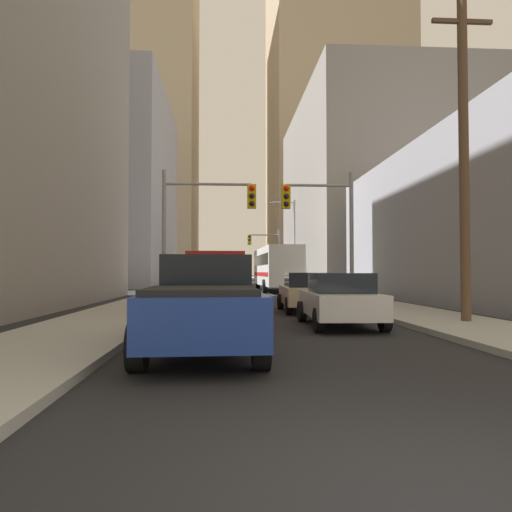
% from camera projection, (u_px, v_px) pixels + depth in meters
% --- Properties ---
extents(ground_plane, '(400.00, 400.00, 0.00)m').
position_uv_depth(ground_plane, '(457.00, 512.00, 3.13)').
color(ground_plane, black).
extents(sidewalk_left, '(3.11, 160.00, 0.15)m').
position_uv_depth(sidewalk_left, '(192.00, 285.00, 52.68)').
color(sidewalk_left, '#9E9E99').
rests_on(sidewalk_left, ground).
extents(sidewalk_right, '(3.11, 160.00, 0.15)m').
position_uv_depth(sidewalk_right, '(285.00, 285.00, 53.34)').
color(sidewalk_right, '#9E9E99').
rests_on(sidewalk_right, ground).
extents(city_bus, '(2.79, 11.56, 3.40)m').
position_uv_depth(city_bus, '(276.00, 267.00, 38.10)').
color(city_bus, silver).
rests_on(city_bus, ground).
extents(pickup_truck_blue, '(2.20, 5.45, 1.90)m').
position_uv_depth(pickup_truck_blue, '(205.00, 304.00, 9.45)').
color(pickup_truck_blue, navy).
rests_on(pickup_truck_blue, ground).
extents(cargo_van_red, '(2.16, 5.26, 2.26)m').
position_uv_depth(cargo_van_red, '(215.00, 279.00, 18.76)').
color(cargo_van_red, maroon).
rests_on(cargo_van_red, ground).
extents(sedan_white, '(1.96, 4.27, 1.52)m').
position_uv_depth(sedan_white, '(340.00, 299.00, 13.72)').
color(sedan_white, white).
rests_on(sedan_white, ground).
extents(sedan_beige, '(1.95, 4.26, 1.52)m').
position_uv_depth(sedan_beige, '(306.00, 292.00, 18.75)').
color(sedan_beige, '#C6B793').
rests_on(sedan_beige, ground).
extents(sedan_grey, '(1.95, 4.23, 1.52)m').
position_uv_depth(sedan_grey, '(220.00, 282.00, 36.34)').
color(sedan_grey, slate).
rests_on(sedan_grey, ground).
extents(traffic_signal_near_left, '(4.10, 0.44, 6.00)m').
position_uv_depth(traffic_signal_near_left, '(205.00, 215.00, 21.13)').
color(traffic_signal_near_left, gray).
rests_on(traffic_signal_near_left, ground).
extents(traffic_signal_near_right, '(3.23, 0.44, 6.00)m').
position_uv_depth(traffic_signal_near_right, '(322.00, 216.00, 21.46)').
color(traffic_signal_near_right, gray).
rests_on(traffic_signal_near_right, ground).
extents(traffic_signal_far_right, '(3.34, 0.44, 6.00)m').
position_uv_depth(traffic_signal_far_right, '(265.00, 248.00, 50.58)').
color(traffic_signal_far_right, gray).
rests_on(traffic_signal_far_right, ground).
extents(utility_pole_right, '(2.20, 0.28, 10.28)m').
position_uv_depth(utility_pole_right, '(464.00, 139.00, 14.02)').
color(utility_pole_right, brown).
rests_on(utility_pole_right, ground).
extents(street_lamp_right, '(2.17, 0.32, 7.50)m').
position_uv_depth(street_lamp_right, '(290.00, 236.00, 39.90)').
color(street_lamp_right, gray).
rests_on(street_lamp_right, ground).
extents(building_left_mid_office, '(23.30, 22.92, 21.45)m').
position_uv_depth(building_left_mid_office, '(61.00, 189.00, 53.81)').
color(building_left_mid_office, '#93939E').
rests_on(building_left_mid_office, ground).
extents(building_left_far_tower, '(21.78, 23.93, 68.95)m').
position_uv_depth(building_left_far_tower, '(141.00, 107.00, 96.48)').
color(building_left_far_tower, tan).
rests_on(building_left_far_tower, ground).
extents(building_right_mid_block, '(19.70, 29.75, 20.82)m').
position_uv_depth(building_right_mid_block, '(384.00, 195.00, 55.91)').
color(building_right_mid_block, gray).
rests_on(building_right_mid_block, ground).
extents(building_right_far_highrise, '(25.18, 28.00, 67.26)m').
position_uv_depth(building_right_far_highrise, '(333.00, 114.00, 98.19)').
color(building_right_far_highrise, tan).
rests_on(building_right_far_highrise, ground).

